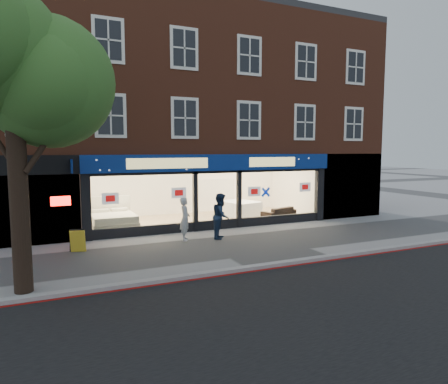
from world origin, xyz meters
TOP-DOWN VIEW (x-y plane):
  - ground at (0.00, 0.00)m, footprint 120.00×120.00m
  - road at (0.00, -8.00)m, footprint 60.00×10.00m
  - kerb_line at (0.00, -3.10)m, footprint 60.00×0.10m
  - kerb_stone at (0.00, -2.90)m, footprint 60.00×0.25m
  - showroom_floor at (0.00, 5.25)m, footprint 11.00×4.50m
  - building at (-0.02, 6.93)m, footprint 19.00×8.26m
  - street_tree at (-7.57, -2.20)m, footprint 4.00×3.20m
  - display_bed at (-4.30, 4.56)m, footprint 1.94×2.32m
  - bedside_table at (-4.40, 6.40)m, footprint 0.51×0.51m
  - mattress_stack at (2.23, 5.37)m, footprint 1.98×2.25m
  - sofa at (3.70, 3.90)m, footprint 2.03×1.27m
  - a_board at (-5.97, 1.37)m, footprint 0.58×0.45m
  - pedestrian_grey at (-2.02, 1.56)m, footprint 0.60×0.71m
  - pedestrian_blue at (-0.62, 1.27)m, footprint 1.05×1.10m

SIDE VIEW (x-z plane):
  - ground at x=0.00m, z-range 0.00..0.00m
  - road at x=0.00m, z-range 0.00..0.01m
  - kerb_line at x=0.00m, z-range 0.00..0.01m
  - showroom_floor at x=0.00m, z-range 0.00..0.10m
  - kerb_stone at x=0.00m, z-range 0.00..0.12m
  - bedside_table at x=-4.40m, z-range 0.10..0.65m
  - sofa at x=3.70m, z-range 0.10..0.65m
  - a_board at x=-5.97m, z-range 0.00..0.78m
  - display_bed at x=-4.30m, z-range -0.19..1.12m
  - mattress_stack at x=2.23m, z-range 0.10..0.85m
  - pedestrian_grey at x=-2.02m, z-range 0.00..1.67m
  - pedestrian_blue at x=-0.62m, z-range 0.00..1.80m
  - street_tree at x=-7.57m, z-range 1.64..8.24m
  - building at x=-0.02m, z-range 1.52..11.82m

